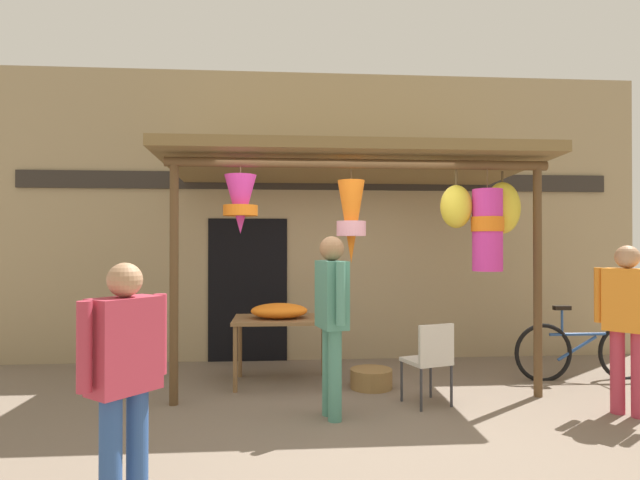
# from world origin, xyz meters

# --- Properties ---
(ground_plane) EXTENTS (30.00, 30.00, 0.00)m
(ground_plane) POSITION_xyz_m (0.00, 0.00, 0.00)
(ground_plane) COLOR #756656
(shop_facade) EXTENTS (9.29, 0.29, 4.08)m
(shop_facade) POSITION_xyz_m (-0.01, 2.23, 2.04)
(shop_facade) COLOR #9E8966
(shop_facade) RESTS_ON ground_plane
(market_stall_canopy) EXTENTS (4.35, 2.53, 2.72)m
(market_stall_canopy) POSITION_xyz_m (0.35, 0.94, 2.40)
(market_stall_canopy) COLOR brown
(market_stall_canopy) RESTS_ON ground_plane
(display_table) EXTENTS (1.13, 0.78, 0.77)m
(display_table) POSITION_xyz_m (-0.57, 0.89, 0.68)
(display_table) COLOR brown
(display_table) RESTS_ON ground_plane
(flower_heap_on_table) EXTENTS (0.66, 0.46, 0.18)m
(flower_heap_on_table) POSITION_xyz_m (-0.59, 0.83, 0.86)
(flower_heap_on_table) COLOR orange
(flower_heap_on_table) RESTS_ON display_table
(folding_chair) EXTENTS (0.51, 0.51, 0.84)m
(folding_chair) POSITION_xyz_m (0.93, -0.11, 0.50)
(folding_chair) COLOR beige
(folding_chair) RESTS_ON ground_plane
(wicker_basket_by_table) EXTENTS (0.48, 0.48, 0.22)m
(wicker_basket_by_table) POSITION_xyz_m (0.44, 0.60, 0.11)
(wicker_basket_by_table) COLOR olive
(wicker_basket_by_table) RESTS_ON ground_plane
(parked_bicycle) EXTENTS (1.75, 0.44, 0.92)m
(parked_bicycle) POSITION_xyz_m (3.08, 0.77, 0.35)
(parked_bicycle) COLOR black
(parked_bicycle) RESTS_ON ground_plane
(vendor_in_orange) EXTENTS (0.42, 0.48, 1.53)m
(vendor_in_orange) POSITION_xyz_m (-1.52, -2.10, 0.89)
(vendor_in_orange) COLOR #2D5193
(vendor_in_orange) RESTS_ON ground_plane
(customer_foreground) EXTENTS (0.30, 0.58, 1.71)m
(customer_foreground) POSITION_xyz_m (-0.10, -0.39, 1.02)
(customer_foreground) COLOR #4C8E7A
(customer_foreground) RESTS_ON ground_plane
(shopper_by_bananas) EXTENTS (0.43, 0.47, 1.63)m
(shopper_by_bananas) POSITION_xyz_m (2.73, -0.53, 0.96)
(shopper_by_bananas) COLOR #B23347
(shopper_by_bananas) RESTS_ON ground_plane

